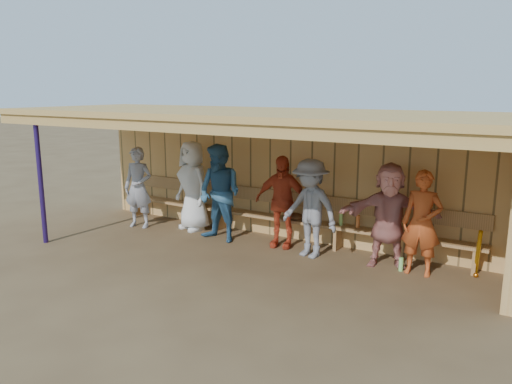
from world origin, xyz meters
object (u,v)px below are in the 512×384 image
at_px(player_e, 310,208).
at_px(player_f, 389,215).
at_px(player_a, 138,187).
at_px(player_c, 220,193).
at_px(player_d, 281,202).
at_px(player_g, 422,223).
at_px(bench, 276,212).
at_px(player_b, 193,186).

height_order(player_e, player_f, player_f).
bearing_deg(player_f, player_a, 164.98).
bearing_deg(player_c, player_d, 19.90).
height_order(player_a, player_g, player_a).
bearing_deg(player_e, bench, 159.78).
bearing_deg(player_a, player_d, -7.45).
height_order(player_a, player_b, player_b).
relative_size(player_d, player_e, 0.99).
bearing_deg(player_d, bench, 118.66).
height_order(player_b, bench, player_b).
distance_m(player_a, player_b, 1.17).
distance_m(player_e, bench, 1.26).
relative_size(player_b, player_c, 0.99).
bearing_deg(player_c, player_g, 8.22).
relative_size(player_d, player_f, 0.99).
bearing_deg(player_c, player_e, 7.10).
relative_size(player_f, player_g, 1.04).
height_order(player_a, player_e, player_e).
bearing_deg(player_d, player_f, -10.27).
distance_m(player_e, player_f, 1.30).
relative_size(player_g, bench, 0.22).
height_order(player_b, player_g, player_b).
height_order(player_e, player_g, player_e).
distance_m(player_b, player_g, 4.63).
bearing_deg(player_f, player_e, 171.34).
height_order(player_f, player_g, player_f).
xyz_separation_m(player_a, player_d, (3.18, 0.36, 0.00)).
bearing_deg(bench, player_f, -10.56).
bearing_deg(player_d, player_a, 176.73).
height_order(player_d, bench, player_d).
bearing_deg(player_g, bench, 166.85).
bearing_deg(player_b, player_d, 16.56).
bearing_deg(player_a, player_e, -12.26).
xyz_separation_m(player_b, player_g, (4.62, -0.21, -0.09)).
bearing_deg(player_c, bench, 46.07).
distance_m(player_c, player_g, 3.69).
height_order(player_d, player_e, player_e).
distance_m(player_d, bench, 0.62).
relative_size(player_d, bench, 0.22).
xyz_separation_m(player_b, player_f, (4.07, -0.09, -0.06)).
relative_size(player_f, bench, 0.22).
xyz_separation_m(player_f, bench, (-2.30, 0.43, -0.33)).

